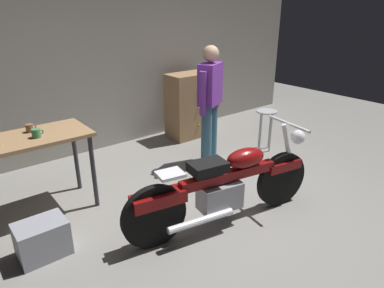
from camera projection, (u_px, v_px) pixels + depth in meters
name	position (u px, v px, depth m)	size (l,w,h in m)	color
ground_plane	(236.00, 216.00, 3.77)	(12.00, 12.00, 0.00)	gray
back_wall	(108.00, 48.00, 5.21)	(8.00, 0.12, 3.10)	gray
workbench	(25.00, 148.00, 3.53)	(1.30, 0.64, 0.90)	#99724C
motorcycle	(226.00, 185.00, 3.50)	(2.17, 0.70, 1.00)	black
person_standing	(210.00, 101.00, 4.73)	(0.52, 0.36, 1.67)	#3A647C
shop_stool	(266.00, 120.00, 5.34)	(0.32, 0.32, 0.64)	#B2B2B7
wooden_dresser	(190.00, 105.00, 5.92)	(0.80, 0.47, 1.10)	#99724C
storage_bin	(42.00, 239.00, 3.13)	(0.44, 0.32, 0.34)	gray
mug_green_speckled	(36.00, 133.00, 3.48)	(0.12, 0.09, 0.09)	#3D7F4C
mug_brown_stoneware	(30.00, 128.00, 3.63)	(0.11, 0.08, 0.09)	brown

